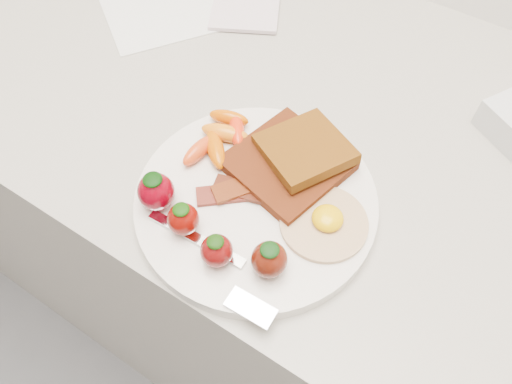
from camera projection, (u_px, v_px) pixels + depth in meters
The scene contains 11 objects.
counter at pixel (300, 267), 1.02m from camera, with size 2.00×0.60×0.90m, color gray.
plate at pixel (256, 201), 0.56m from camera, with size 0.27×0.27×0.02m, color silver.
toast_lower at pixel (287, 164), 0.57m from camera, with size 0.12×0.12×0.01m, color #461706.
toast_upper at pixel (305, 149), 0.56m from camera, with size 0.09×0.09×0.01m, color #41270A.
fried_egg at pixel (325, 222), 0.53m from camera, with size 0.11×0.11×0.02m.
bacon_strips at pixel (250, 189), 0.55m from camera, with size 0.11×0.10×0.01m.
baby_carrots at pixel (221, 137), 0.59m from camera, with size 0.07×0.10×0.02m.
strawberries at pixel (201, 225), 0.51m from camera, with size 0.18×0.06×0.05m.
fork at pixel (220, 268), 0.50m from camera, with size 0.17×0.05×0.00m.
paper_sheet at pixel (176, 7), 0.77m from camera, with size 0.16×0.21×0.00m, color silver.
notepad at pixel (247, 0), 0.77m from camera, with size 0.10×0.15×0.01m, color beige.
Camera 1 is at (0.16, 1.28, 1.38)m, focal length 35.00 mm.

